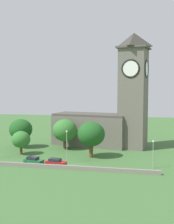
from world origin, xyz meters
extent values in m
plane|color=#3D6633|center=(0.00, 15.00, 0.00)|extent=(200.00, 200.00, 0.00)
cube|color=#666056|center=(-0.09, 25.05, 4.55)|extent=(24.12, 14.03, 9.09)
cube|color=#47433C|center=(-0.09, 25.05, 9.44)|extent=(23.98, 13.22, 0.70)
cube|color=#666056|center=(12.91, 22.76, 14.52)|extent=(8.63, 8.63, 29.03)
cube|color=#4F4B43|center=(12.91, 22.76, 29.28)|extent=(10.02, 10.02, 0.50)
pyramid|color=#38352F|center=(12.91, 22.76, 31.58)|extent=(9.07, 9.07, 4.10)
cylinder|color=white|center=(12.26, 19.03, 23.22)|extent=(4.72, 0.95, 4.77)
torus|color=black|center=(12.26, 19.03, 23.22)|extent=(5.20, 1.32, 5.20)
cylinder|color=white|center=(16.64, 22.10, 23.22)|extent=(0.95, 4.72, 4.77)
torus|color=black|center=(16.64, 22.10, 23.22)|extent=(1.32, 5.20, 5.20)
cube|color=gray|center=(0.00, -3.43, 0.46)|extent=(40.26, 0.70, 0.91)
cube|color=#1E6B38|center=(-8.82, -0.79, 0.73)|extent=(4.83, 2.79, 0.81)
cube|color=#1E232B|center=(-9.04, -0.74, 1.46)|extent=(2.83, 2.17, 0.65)
cylinder|color=black|center=(-7.12, -0.15, 0.33)|extent=(0.71, 0.47, 0.65)
cylinder|color=black|center=(-7.50, -2.04, 0.33)|extent=(0.71, 0.47, 0.65)
cylinder|color=black|center=(-10.14, 0.46, 0.33)|extent=(0.71, 0.47, 0.65)
cylinder|color=black|center=(-10.52, -1.42, 0.33)|extent=(0.71, 0.47, 0.65)
cube|color=red|center=(-3.26, -1.12, 0.71)|extent=(5.01, 2.62, 0.79)
cube|color=#1E232B|center=(-3.50, -1.07, 1.41)|extent=(2.91, 2.05, 0.62)
cylinder|color=black|center=(-1.51, -0.49, 0.31)|extent=(0.68, 0.43, 0.63)
cylinder|color=black|center=(-1.82, -2.30, 0.31)|extent=(0.68, 0.43, 0.63)
cylinder|color=black|center=(-4.70, 0.07, 0.31)|extent=(0.68, 0.43, 0.63)
cylinder|color=black|center=(-5.02, -1.74, 0.31)|extent=(0.68, 0.43, 0.63)
cylinder|color=#9EA0A5|center=(-1.40, 1.52, 3.70)|extent=(0.14, 0.14, 7.41)
sphere|color=#F4EFCC|center=(-1.40, 1.52, 7.63)|extent=(0.44, 0.44, 0.44)
cylinder|color=#9EA0A5|center=(18.49, 1.21, 2.93)|extent=(0.14, 0.14, 5.86)
sphere|color=#F4EFCC|center=(18.49, 1.21, 6.08)|extent=(0.44, 0.44, 0.44)
cylinder|color=brown|center=(-15.93, 8.05, 1.10)|extent=(0.70, 0.70, 2.20)
ellipsoid|color=#33702D|center=(-15.93, 8.05, 4.07)|extent=(4.99, 4.99, 4.49)
cylinder|color=brown|center=(3.12, 8.58, 1.72)|extent=(0.98, 0.98, 3.44)
ellipsoid|color=#1E511E|center=(3.12, 8.58, 6.07)|extent=(7.02, 7.02, 6.32)
cylinder|color=brown|center=(-6.27, 16.98, 1.43)|extent=(1.00, 1.00, 2.86)
ellipsoid|color=#33702D|center=(-6.27, 16.98, 5.54)|extent=(7.14, 7.14, 6.43)
cylinder|color=brown|center=(-19.64, 16.21, 1.48)|extent=(0.95, 0.95, 2.97)
ellipsoid|color=#1E511E|center=(-19.64, 16.21, 5.52)|extent=(6.82, 6.82, 6.14)
camera|label=1|loc=(17.19, -64.77, 18.10)|focal=47.38mm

